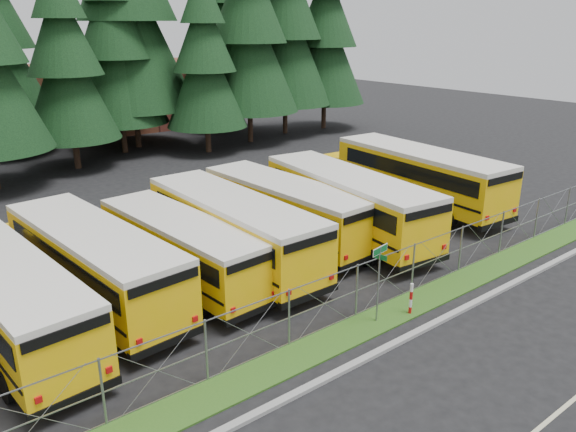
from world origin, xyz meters
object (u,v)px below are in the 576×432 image
object	(u,v)px
bus_2	(90,264)
bus_4	(228,230)
bus_5	(280,211)
bus_1	(8,301)
bus_3	(177,250)
bus_6	(342,204)
bus_east	(413,178)
street_sign	(379,268)
striped_bollard	(411,299)

from	to	relation	value
bus_2	bus_4	size ratio (longest dim) A/B	0.98
bus_2	bus_4	distance (m)	5.78
bus_4	bus_5	xyz separation A→B (m)	(3.42, 0.82, -0.07)
bus_1	bus_3	distance (m)	6.34
bus_6	bus_2	bearing A→B (deg)	-177.21
bus_3	bus_5	distance (m)	6.01
bus_5	bus_east	xyz separation A→B (m)	(8.97, -0.50, 0.17)
bus_1	bus_6	size ratio (longest dim) A/B	0.90
bus_3	bus_6	world-z (taller)	bus_6
bus_1	bus_4	distance (m)	8.86
bus_4	bus_6	bearing A→B (deg)	-5.01
street_sign	bus_4	bearing A→B (deg)	99.61
bus_6	bus_5	bearing A→B (deg)	159.43
bus_2	street_sign	world-z (taller)	bus_2
striped_bollard	bus_3	bearing A→B (deg)	123.91
bus_2	street_sign	bearing A→B (deg)	-51.85
bus_east	bus_4	bearing A→B (deg)	-174.36
bus_east	street_sign	xyz separation A→B (m)	(-11.14, -7.66, 0.41)
street_sign	bus_1	bearing A→B (deg)	147.06
bus_2	bus_east	bearing A→B (deg)	-4.37
bus_3	bus_5	xyz separation A→B (m)	(5.92, 1.01, 0.10)
bus_3	bus_6	size ratio (longest dim) A/B	0.86
bus_4	bus_5	world-z (taller)	bus_4
bus_3	bus_6	xyz separation A→B (m)	(8.59, -0.37, 0.22)
bus_3	bus_1	bearing A→B (deg)	-178.15
bus_6	bus_east	size ratio (longest dim) A/B	0.97
bus_5	bus_east	size ratio (longest dim) A/B	0.89
bus_east	striped_bollard	xyz separation A→B (m)	(-9.82, -8.04, -1.02)
bus_1	bus_5	xyz separation A→B (m)	(12.23, 1.64, 0.03)
bus_6	bus_1	bearing A→B (deg)	-172.25
bus_4	bus_east	bearing A→B (deg)	1.72
bus_3	bus_east	distance (m)	14.90
striped_bollard	bus_4	bearing A→B (deg)	108.33
bus_6	striped_bollard	size ratio (longest dim) A/B	10.01
bus_2	bus_5	world-z (taller)	bus_2
bus_6	bus_east	distance (m)	6.36
bus_3	bus_east	bearing A→B (deg)	-1.95
bus_3	striped_bollard	bearing A→B (deg)	-59.99
bus_east	street_sign	size ratio (longest dim) A/B	4.40
street_sign	bus_2	bearing A→B (deg)	132.71
bus_5	bus_6	size ratio (longest dim) A/B	0.92
bus_1	bus_5	distance (m)	12.34
street_sign	striped_bollard	world-z (taller)	street_sign
bus_2	bus_east	size ratio (longest dim) A/B	0.91
bus_3	street_sign	size ratio (longest dim) A/B	3.67
bus_3	street_sign	world-z (taller)	street_sign
bus_4	street_sign	size ratio (longest dim) A/B	4.11
bus_1	bus_6	distance (m)	14.91
bus_2	street_sign	distance (m)	10.36
bus_1	striped_bollard	world-z (taller)	bus_1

